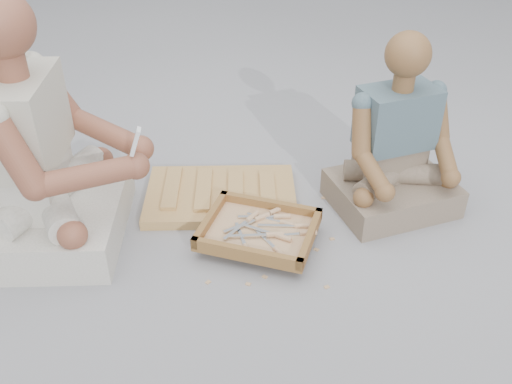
# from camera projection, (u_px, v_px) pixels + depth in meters

# --- Properties ---
(ground) EXTENTS (60.00, 60.00, 0.00)m
(ground) POSITION_uv_depth(u_px,v_px,m) (260.00, 273.00, 2.21)
(ground) COLOR #949499
(ground) RESTS_ON ground
(carved_panel) EXTENTS (0.72, 0.53, 0.05)m
(carved_panel) POSITION_uv_depth(u_px,v_px,m) (221.00, 195.00, 2.61)
(carved_panel) COLOR #A56F40
(carved_panel) RESTS_ON ground
(tool_tray) EXTENTS (0.52, 0.45, 0.06)m
(tool_tray) POSITION_uv_depth(u_px,v_px,m) (259.00, 231.00, 2.32)
(tool_tray) COLOR brown
(tool_tray) RESTS_ON carved_panel
(chisel_0) EXTENTS (0.21, 0.10, 0.02)m
(chisel_0) POSITION_uv_depth(u_px,v_px,m) (278.00, 236.00, 2.27)
(chisel_0) COLOR silver
(chisel_0) RESTS_ON tool_tray
(chisel_1) EXTENTS (0.13, 0.20, 0.02)m
(chisel_1) POSITION_uv_depth(u_px,v_px,m) (249.00, 219.00, 2.36)
(chisel_1) COLOR silver
(chisel_1) RESTS_ON tool_tray
(chisel_2) EXTENTS (0.22, 0.05, 0.02)m
(chisel_2) POSITION_uv_depth(u_px,v_px,m) (270.00, 234.00, 2.28)
(chisel_2) COLOR silver
(chisel_2) RESTS_ON tool_tray
(chisel_3) EXTENTS (0.22, 0.03, 0.02)m
(chisel_3) POSITION_uv_depth(u_px,v_px,m) (298.00, 226.00, 2.34)
(chisel_3) COLOR silver
(chisel_3) RESTS_ON tool_tray
(chisel_4) EXTENTS (0.22, 0.08, 0.02)m
(chisel_4) POSITION_uv_depth(u_px,v_px,m) (283.00, 222.00, 2.36)
(chisel_4) COLOR silver
(chisel_4) RESTS_ON tool_tray
(chisel_5) EXTENTS (0.18, 0.15, 0.02)m
(chisel_5) POSITION_uv_depth(u_px,v_px,m) (258.00, 219.00, 2.37)
(chisel_5) COLOR silver
(chisel_5) RESTS_ON tool_tray
(chisel_6) EXTENTS (0.22, 0.04, 0.02)m
(chisel_6) POSITION_uv_depth(u_px,v_px,m) (277.00, 216.00, 2.39)
(chisel_6) COLOR silver
(chisel_6) RESTS_ON tool_tray
(chisel_7) EXTENTS (0.17, 0.16, 0.02)m
(chisel_7) POSITION_uv_depth(u_px,v_px,m) (272.00, 212.00, 2.41)
(chisel_7) COLOR silver
(chisel_7) RESTS_ON tool_tray
(chisel_8) EXTENTS (0.15, 0.19, 0.02)m
(chisel_8) POSITION_uv_depth(u_px,v_px,m) (277.00, 250.00, 2.21)
(chisel_8) COLOR silver
(chisel_8) RESTS_ON tool_tray
(chisel_9) EXTENTS (0.22, 0.07, 0.02)m
(chisel_9) POSITION_uv_depth(u_px,v_px,m) (303.00, 233.00, 2.30)
(chisel_9) COLOR silver
(chisel_9) RESTS_ON tool_tray
(chisel_10) EXTENTS (0.09, 0.21, 0.02)m
(chisel_10) POSITION_uv_depth(u_px,v_px,m) (246.00, 247.00, 2.23)
(chisel_10) COLOR silver
(chisel_10) RESTS_ON tool_tray
(wood_chip_0) EXTENTS (0.02, 0.02, 0.00)m
(wood_chip_0) POSITION_uv_depth(u_px,v_px,m) (191.00, 211.00, 2.54)
(wood_chip_0) COLOR tan
(wood_chip_0) RESTS_ON ground
(wood_chip_1) EXTENTS (0.02, 0.02, 0.00)m
(wood_chip_1) POSITION_uv_depth(u_px,v_px,m) (233.00, 195.00, 2.65)
(wood_chip_1) COLOR tan
(wood_chip_1) RESTS_ON ground
(wood_chip_2) EXTENTS (0.02, 0.02, 0.00)m
(wood_chip_2) POSITION_uv_depth(u_px,v_px,m) (300.00, 205.00, 2.58)
(wood_chip_2) COLOR tan
(wood_chip_2) RESTS_ON ground
(wood_chip_3) EXTENTS (0.02, 0.02, 0.00)m
(wood_chip_3) POSITION_uv_depth(u_px,v_px,m) (208.00, 282.00, 2.16)
(wood_chip_3) COLOR tan
(wood_chip_3) RESTS_ON ground
(wood_chip_4) EXTENTS (0.02, 0.02, 0.00)m
(wood_chip_4) POSITION_uv_depth(u_px,v_px,m) (219.00, 189.00, 2.68)
(wood_chip_4) COLOR tan
(wood_chip_4) RESTS_ON ground
(wood_chip_5) EXTENTS (0.02, 0.02, 0.00)m
(wood_chip_5) POSITION_uv_depth(u_px,v_px,m) (248.00, 284.00, 2.15)
(wood_chip_5) COLOR tan
(wood_chip_5) RESTS_ON ground
(wood_chip_6) EXTENTS (0.02, 0.02, 0.00)m
(wood_chip_6) POSITION_uv_depth(u_px,v_px,m) (265.00, 277.00, 2.19)
(wood_chip_6) COLOR tan
(wood_chip_6) RESTS_ON ground
(wood_chip_7) EXTENTS (0.02, 0.02, 0.00)m
(wood_chip_7) POSITION_uv_depth(u_px,v_px,m) (324.00, 198.00, 2.63)
(wood_chip_7) COLOR tan
(wood_chip_7) RESTS_ON ground
(wood_chip_8) EXTENTS (0.02, 0.02, 0.00)m
(wood_chip_8) POSITION_uv_depth(u_px,v_px,m) (235.00, 204.00, 2.58)
(wood_chip_8) COLOR tan
(wood_chip_8) RESTS_ON ground
(wood_chip_9) EXTENTS (0.02, 0.02, 0.00)m
(wood_chip_9) POSITION_uv_depth(u_px,v_px,m) (257.00, 219.00, 2.50)
(wood_chip_9) COLOR tan
(wood_chip_9) RESTS_ON ground
(wood_chip_10) EXTENTS (0.02, 0.02, 0.00)m
(wood_chip_10) POSITION_uv_depth(u_px,v_px,m) (332.00, 239.00, 2.38)
(wood_chip_10) COLOR tan
(wood_chip_10) RESTS_ON ground
(wood_chip_11) EXTENTS (0.02, 0.02, 0.00)m
(wood_chip_11) POSITION_uv_depth(u_px,v_px,m) (327.00, 287.00, 2.14)
(wood_chip_11) COLOR tan
(wood_chip_11) RESTS_ON ground
(wood_chip_12) EXTENTS (0.02, 0.02, 0.00)m
(wood_chip_12) POSITION_uv_depth(u_px,v_px,m) (316.00, 250.00, 2.32)
(wood_chip_12) COLOR tan
(wood_chip_12) RESTS_ON ground
(wood_chip_13) EXTENTS (0.02, 0.02, 0.00)m
(wood_chip_13) POSITION_uv_depth(u_px,v_px,m) (225.00, 191.00, 2.67)
(wood_chip_13) COLOR tan
(wood_chip_13) RESTS_ON ground
(craftsman) EXTENTS (0.71, 0.71, 1.01)m
(craftsman) POSITION_uv_depth(u_px,v_px,m) (46.00, 164.00, 2.22)
(craftsman) COLOR silver
(craftsman) RESTS_ON ground
(companion) EXTENTS (0.63, 0.58, 0.79)m
(companion) POSITION_uv_depth(u_px,v_px,m) (396.00, 154.00, 2.45)
(companion) COLOR #826E5D
(companion) RESTS_ON ground
(mobile_phone) EXTENTS (0.06, 0.05, 0.11)m
(mobile_phone) POSITION_uv_depth(u_px,v_px,m) (135.00, 141.00, 2.10)
(mobile_phone) COLOR silver
(mobile_phone) RESTS_ON craftsman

